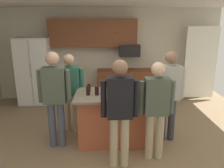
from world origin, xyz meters
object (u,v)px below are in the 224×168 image
Objects in this scene: kitchen_island at (113,117)px; refrigerator at (35,71)px; person_host_foreground at (55,94)px; mug_blue_stoneware at (128,90)px; person_elder_center at (70,88)px; person_guest_right at (156,105)px; glass_dark_ale at (97,91)px; microwave_over_range at (129,50)px; tumbler_amber at (109,92)px; person_guest_left at (169,91)px; glass_short_whisky at (89,88)px; glass_pilsner at (112,90)px; person_guest_by_door at (120,107)px; glass_stout_tall at (88,91)px; mug_ceramic_white at (104,91)px.

refrigerator is at bearing 132.79° from kitchen_island.
person_host_foreground reaches higher than mug_blue_stoneware.
person_elder_center reaches higher than mug_blue_stoneware.
person_guest_right is 10.68× the size of glass_dark_ale.
refrigerator reaches higher than kitchen_island.
microwave_over_range is 2.29m from mug_blue_stoneware.
tumbler_amber is (-0.74, 0.47, 0.08)m from person_guest_right.
refrigerator is 1.31× the size of kitchen_island.
refrigerator is 3.80m from person_guest_left.
person_elder_center is 0.52m from glass_short_whisky.
glass_pilsner is at bearing 1.74° from person_guest_right.
person_elder_center is 1.21m from mug_blue_stoneware.
mug_blue_stoneware reaches higher than kitchen_island.
person_guest_by_door is 0.77m from glass_pilsner.
glass_stout_tall is at bearing -54.85° from refrigerator.
person_guest_by_door is 1.08m from glass_short_whisky.
kitchen_island is at bearing 79.81° from glass_pilsner.
refrigerator is 2.86m from glass_dark_ale.
mug_ceramic_white is at bearing -170.00° from mug_blue_stoneware.
tumbler_amber is 0.38m from glass_stout_tall.
glass_pilsner is at bearing -12.57° from mug_ceramic_white.
microwave_over_range is at bearing -45.39° from person_guest_right.
person_guest_right is at bearing -40.82° from glass_pilsner.
person_guest_left reaches higher than kitchen_island.
microwave_over_range reaches higher than kitchen_island.
kitchen_island is 1.17m from person_host_foreground.
glass_pilsner is 0.28m from glass_dark_ale.
person_host_foreground is at bearing 5.05° from person_guest_left.
person_elder_center is (-0.84, 0.47, 0.45)m from kitchen_island.
person_guest_by_door is at bearing -55.00° from glass_stout_tall.
person_host_foreground is at bearing -172.34° from glass_pilsner.
person_host_foreground reaches higher than glass_dark_ale.
refrigerator is 1.06× the size of person_guest_by_door.
mug_blue_stoneware is at bearing -5.08° from glass_short_whisky.
person_guest_by_door is (0.07, -0.80, 0.51)m from kitchen_island.
refrigerator is 3.25× the size of microwave_over_range.
microwave_over_range is 2.58m from kitchen_island.
person_guest_right is 1.75m from person_host_foreground.
person_host_foreground is 0.59m from glass_stout_tall.
kitchen_island is 0.79× the size of person_host_foreground.
person_host_foreground is (1.02, -2.37, 0.11)m from refrigerator.
kitchen_island is 9.05× the size of tumbler_amber.
person_guest_by_door reaches higher than glass_pilsner.
person_guest_by_door is 11.16× the size of glass_dark_ale.
person_guest_right is at bearing -62.19° from mug_blue_stoneware.
tumbler_amber is (-0.64, -2.46, -0.43)m from microwave_over_range.
person_guest_right is 10.68× the size of glass_pilsner.
person_elder_center is 10.50× the size of glass_pilsner.
mug_blue_stoneware is at bearing 21.25° from glass_pilsner.
mug_blue_stoneware is at bearing -42.14° from refrigerator.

